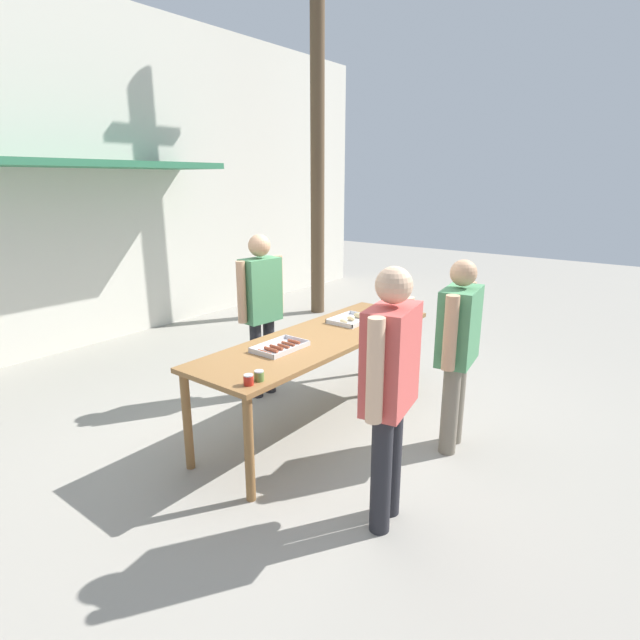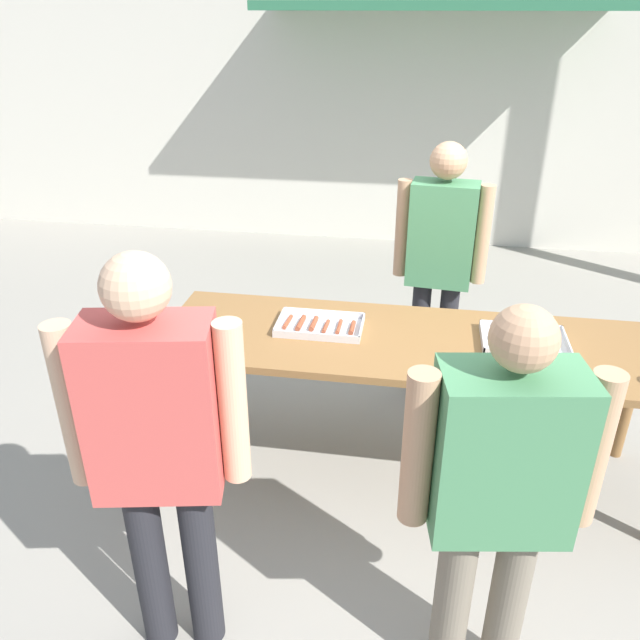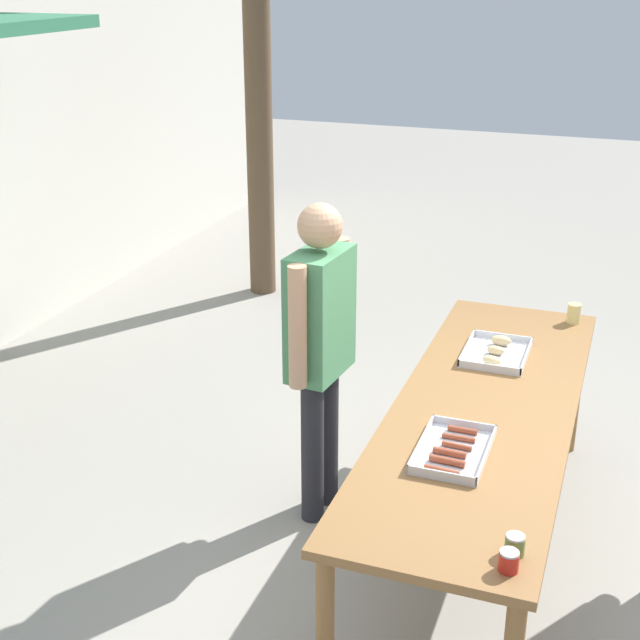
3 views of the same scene
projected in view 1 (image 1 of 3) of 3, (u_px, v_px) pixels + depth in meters
name	position (u px, v px, depth m)	size (l,w,h in m)	color
ground_plane	(320.00, 421.00, 4.75)	(24.00, 24.00, 0.00)	gray
building_facade_back	(78.00, 176.00, 6.47)	(12.00, 1.11, 4.50)	beige
serving_table	(320.00, 345.00, 4.54)	(2.64, 0.81, 0.86)	brown
food_tray_sausages	(280.00, 348.00, 4.16)	(0.46, 0.29, 0.04)	silver
food_tray_buns	(351.00, 320.00, 4.97)	(0.43, 0.32, 0.06)	silver
condiment_jar_mustard	(249.00, 380.00, 3.43)	(0.07, 0.07, 0.08)	#B22319
condiment_jar_ketchup	(259.00, 376.00, 3.50)	(0.07, 0.07, 0.08)	#567A38
beer_cup	(410.00, 309.00, 5.23)	(0.08, 0.08, 0.11)	#DBC67A
person_server_behind_table	(261.00, 302.00, 5.08)	(0.58, 0.26, 1.70)	#232328
person_customer_holding_hotdog	(390.00, 379.00, 3.09)	(0.64, 0.33, 1.74)	#232328
person_customer_with_cup	(458.00, 342.00, 4.05)	(0.67, 0.33, 1.62)	#756B5B
utility_pole	(317.00, 123.00, 7.85)	(1.10, 0.23, 6.00)	brown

